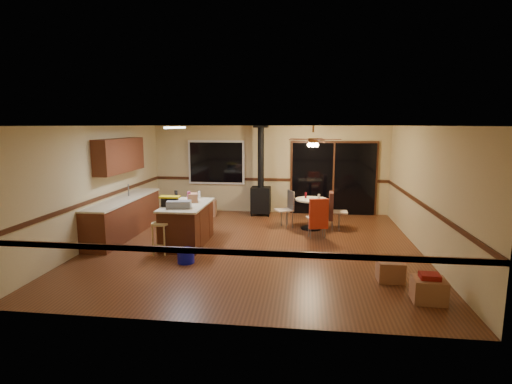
% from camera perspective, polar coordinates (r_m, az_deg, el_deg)
% --- Properties ---
extents(floor, '(7.00, 7.00, 0.00)m').
position_cam_1_polar(floor, '(8.81, -0.24, -7.72)').
color(floor, '#5C3019').
rests_on(floor, ground).
extents(ceiling, '(7.00, 7.00, 0.00)m').
position_cam_1_polar(ceiling, '(8.41, -0.25, 9.44)').
color(ceiling, silver).
rests_on(ceiling, ground).
extents(wall_back, '(7.00, 0.00, 7.00)m').
position_cam_1_polar(wall_back, '(11.97, 1.89, 3.24)').
color(wall_back, tan).
rests_on(wall_back, ground).
extents(wall_front, '(7.00, 0.00, 7.00)m').
position_cam_1_polar(wall_front, '(5.13, -5.24, -5.35)').
color(wall_front, tan).
rests_on(wall_front, ground).
extents(wall_left, '(0.00, 7.00, 7.00)m').
position_cam_1_polar(wall_left, '(9.61, -21.44, 1.01)').
color(wall_left, tan).
rests_on(wall_left, ground).
extents(wall_right, '(0.00, 7.00, 7.00)m').
position_cam_1_polar(wall_right, '(8.79, 23.01, 0.18)').
color(wall_right, tan).
rests_on(wall_right, ground).
extents(chair_rail, '(7.00, 7.00, 0.08)m').
position_cam_1_polar(chair_rail, '(8.57, -0.25, -1.32)').
color(chair_rail, '#3F1F0F').
rests_on(chair_rail, ground).
extents(window, '(1.72, 0.10, 1.32)m').
position_cam_1_polar(window, '(12.15, -5.69, 4.24)').
color(window, black).
rests_on(window, ground).
extents(sliding_door, '(2.52, 0.10, 2.10)m').
position_cam_1_polar(sliding_door, '(11.93, 10.99, 1.83)').
color(sliding_door, black).
rests_on(sliding_door, ground).
extents(lower_cabinets, '(0.60, 3.00, 0.86)m').
position_cam_1_polar(lower_cabinets, '(10.06, -18.28, -3.49)').
color(lower_cabinets, '#592816').
rests_on(lower_cabinets, ground).
extents(countertop, '(0.64, 3.04, 0.04)m').
position_cam_1_polar(countertop, '(9.97, -18.42, -0.96)').
color(countertop, beige).
rests_on(countertop, lower_cabinets).
extents(upper_cabinets, '(0.35, 2.00, 0.80)m').
position_cam_1_polar(upper_cabinets, '(10.08, -18.88, 4.97)').
color(upper_cabinets, '#592816').
rests_on(upper_cabinets, ground).
extents(kitchen_island, '(0.88, 1.68, 0.90)m').
position_cam_1_polar(kitchen_island, '(9.00, -9.79, -4.50)').
color(kitchen_island, '#4B2212').
rests_on(kitchen_island, ground).
extents(wood_stove, '(0.55, 0.50, 2.52)m').
position_cam_1_polar(wood_stove, '(11.62, 0.69, 0.21)').
color(wood_stove, black).
rests_on(wood_stove, ground).
extents(ceiling_fan, '(0.24, 0.24, 0.55)m').
position_cam_1_polar(ceiling_fan, '(9.98, 8.15, 7.14)').
color(ceiling_fan, brown).
rests_on(ceiling_fan, ceiling).
extents(fluorescent_strip, '(0.10, 1.20, 0.04)m').
position_cam_1_polar(fluorescent_strip, '(9.11, -11.45, 9.01)').
color(fluorescent_strip, white).
rests_on(fluorescent_strip, ceiling).
extents(toolbox_grey, '(0.53, 0.35, 0.15)m').
position_cam_1_polar(toolbox_grey, '(8.49, -10.96, -1.76)').
color(toolbox_grey, slate).
rests_on(toolbox_grey, kitchen_island).
extents(toolbox_black, '(0.34, 0.19, 0.19)m').
position_cam_1_polar(toolbox_black, '(8.71, -12.19, -1.41)').
color(toolbox_black, black).
rests_on(toolbox_black, kitchen_island).
extents(toolbox_yellow_lid, '(0.43, 0.24, 0.03)m').
position_cam_1_polar(toolbox_yellow_lid, '(8.69, -12.22, -0.70)').
color(toolbox_yellow_lid, gold).
rests_on(toolbox_yellow_lid, toolbox_black).
extents(box_on_island, '(0.30, 0.34, 0.19)m').
position_cam_1_polar(box_on_island, '(9.10, -9.04, -0.81)').
color(box_on_island, '#9B6545').
rests_on(box_on_island, kitchen_island).
extents(bottle_dark, '(0.08, 0.08, 0.26)m').
position_cam_1_polar(bottle_dark, '(9.21, -11.34, -0.56)').
color(bottle_dark, black).
rests_on(bottle_dark, kitchen_island).
extents(bottle_pink, '(0.08, 0.08, 0.25)m').
position_cam_1_polar(bottle_pink, '(9.04, -9.55, -0.73)').
color(bottle_pink, '#D84C8C').
rests_on(bottle_pink, kitchen_island).
extents(bottle_white, '(0.07, 0.07, 0.17)m').
position_cam_1_polar(bottle_white, '(9.54, -8.11, -0.38)').
color(bottle_white, white).
rests_on(bottle_white, kitchen_island).
extents(bar_stool, '(0.37, 0.37, 0.66)m').
position_cam_1_polar(bar_stool, '(8.43, -13.46, -6.46)').
color(bar_stool, '#D6BB71').
rests_on(bar_stool, floor).
extents(blue_bucket, '(0.34, 0.34, 0.27)m').
position_cam_1_polar(blue_bucket, '(7.87, -9.98, -8.97)').
color(blue_bucket, '#0D10B6').
rests_on(blue_bucket, floor).
extents(dining_table, '(0.81, 0.81, 0.78)m').
position_cam_1_polar(dining_table, '(10.19, 7.92, -2.37)').
color(dining_table, black).
rests_on(dining_table, ground).
extents(glass_red, '(0.06, 0.06, 0.14)m').
position_cam_1_polar(glass_red, '(10.22, 7.12, -0.46)').
color(glass_red, '#590C14').
rests_on(glass_red, dining_table).
extents(glass_cream, '(0.08, 0.08, 0.13)m').
position_cam_1_polar(glass_cream, '(10.08, 8.99, -0.67)').
color(glass_cream, beige).
rests_on(glass_cream, dining_table).
extents(chair_left, '(0.54, 0.53, 0.51)m').
position_cam_1_polar(chair_left, '(10.32, 4.56, -1.80)').
color(chair_left, tan).
rests_on(chair_left, ground).
extents(chair_near, '(0.52, 0.55, 0.70)m').
position_cam_1_polar(chair_near, '(9.32, 8.91, -3.08)').
color(chair_near, tan).
rests_on(chair_near, ground).
extents(chair_right, '(0.47, 0.44, 0.70)m').
position_cam_1_polar(chair_right, '(10.25, 10.82, -1.98)').
color(chair_right, tan).
rests_on(chair_right, ground).
extents(box_under_window, '(0.59, 0.50, 0.43)m').
position_cam_1_polar(box_under_window, '(11.73, -7.05, -2.32)').
color(box_under_window, '#9B6545').
rests_on(box_under_window, floor).
extents(box_corner_a, '(0.49, 0.41, 0.36)m').
position_cam_1_polar(box_corner_a, '(6.66, 23.44, -12.73)').
color(box_corner_a, '#9B6545').
rests_on(box_corner_a, floor).
extents(box_corner_b, '(0.44, 0.38, 0.35)m').
position_cam_1_polar(box_corner_b, '(7.25, 18.64, -10.65)').
color(box_corner_b, '#9B6545').
rests_on(box_corner_b, floor).
extents(box_small_red, '(0.29, 0.25, 0.08)m').
position_cam_1_polar(box_small_red, '(6.58, 23.56, -10.97)').
color(box_small_red, maroon).
rests_on(box_small_red, box_corner_a).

